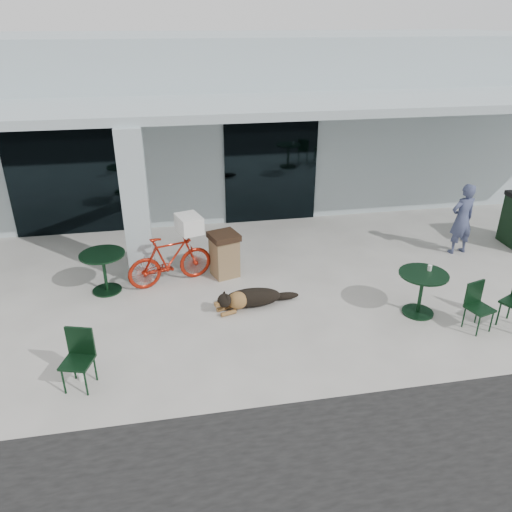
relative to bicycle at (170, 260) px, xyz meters
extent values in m
plane|color=beige|center=(0.92, -1.90, -0.53)|extent=(80.00, 80.00, 0.00)
cube|color=#A8B8BE|center=(0.92, 6.60, 1.72)|extent=(22.00, 7.00, 4.50)
cube|color=black|center=(-2.28, 3.08, 0.82)|extent=(2.80, 0.06, 2.70)
cube|color=black|center=(2.72, 3.08, 0.82)|extent=(2.40, 0.06, 2.70)
cube|color=#A8B8BE|center=(-0.58, 0.40, 1.03)|extent=(0.50, 0.50, 3.12)
cube|color=#A8B8BE|center=(0.92, 1.70, 2.68)|extent=(22.00, 2.80, 0.18)
imported|color=#9E1D0C|center=(0.00, 0.00, 0.00)|extent=(1.82, 0.99, 1.05)
cube|color=white|center=(0.43, 0.13, 0.70)|extent=(0.58, 0.68, 0.34)
cylinder|color=white|center=(-1.43, -2.84, -0.48)|extent=(0.09, 0.09, 0.10)
imported|color=#3D4567|center=(6.55, 0.30, 0.30)|extent=(0.65, 0.48, 1.65)
cylinder|color=white|center=(4.59, -1.90, 0.35)|extent=(0.08, 0.08, 0.10)
camera|label=1|loc=(0.07, -9.17, 4.42)|focal=35.00mm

